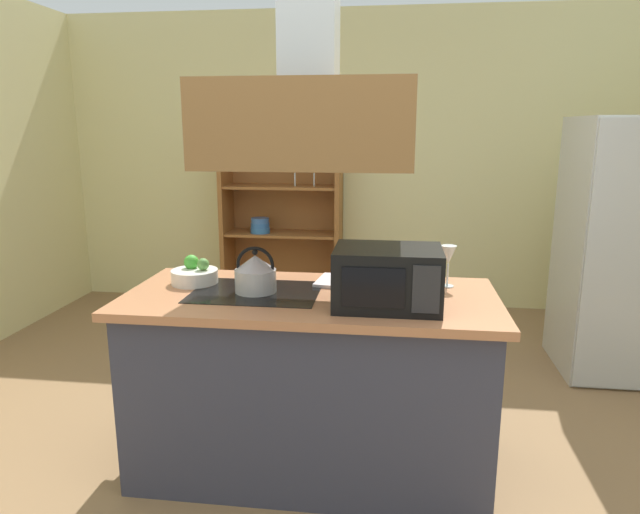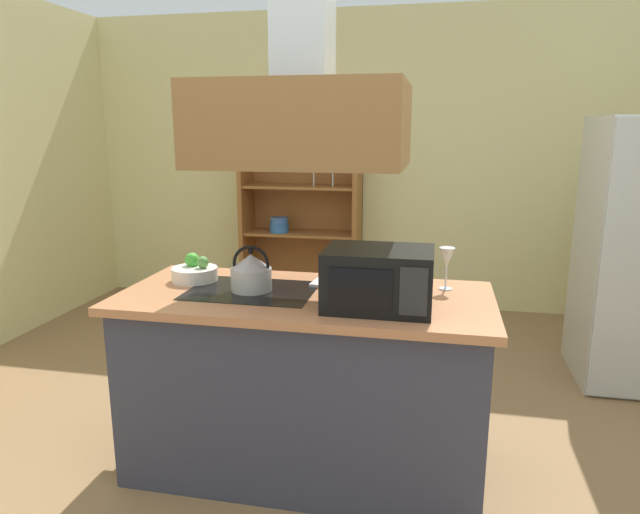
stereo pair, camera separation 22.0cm
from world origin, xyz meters
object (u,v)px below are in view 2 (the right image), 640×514
(dish_cabinet, at_px, (302,225))
(cutting_board, at_px, (349,283))
(microwave, at_px, (379,279))
(wine_glass_on_counter, at_px, (447,259))
(fruit_bowl, at_px, (195,272))
(kettle, at_px, (251,272))

(dish_cabinet, bearing_deg, cutting_board, -71.07)
(cutting_board, distance_m, microwave, 0.40)
(cutting_board, bearing_deg, wine_glass_on_counter, 1.28)
(wine_glass_on_counter, bearing_deg, fruit_bowl, -175.45)
(fruit_bowl, bearing_deg, kettle, -18.88)
(microwave, bearing_deg, fruit_bowl, 165.34)
(dish_cabinet, relative_size, cutting_board, 5.13)
(dish_cabinet, bearing_deg, microwave, -69.89)
(dish_cabinet, xyz_separation_m, cutting_board, (0.83, -2.42, 0.14))
(dish_cabinet, relative_size, fruit_bowl, 7.53)
(dish_cabinet, relative_size, kettle, 7.96)
(microwave, relative_size, wine_glass_on_counter, 2.23)
(dish_cabinet, xyz_separation_m, kettle, (0.39, -2.63, 0.22))
(cutting_board, xyz_separation_m, wine_glass_on_counter, (0.47, 0.01, 0.14))
(kettle, bearing_deg, microwave, -12.28)
(kettle, relative_size, wine_glass_on_counter, 1.06)
(microwave, height_order, fruit_bowl, microwave)
(fruit_bowl, bearing_deg, cutting_board, 6.50)
(microwave, bearing_deg, wine_glass_on_counter, 50.60)
(fruit_bowl, bearing_deg, wine_glass_on_counter, 4.55)
(wine_glass_on_counter, relative_size, fruit_bowl, 0.89)
(kettle, height_order, fruit_bowl, kettle)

